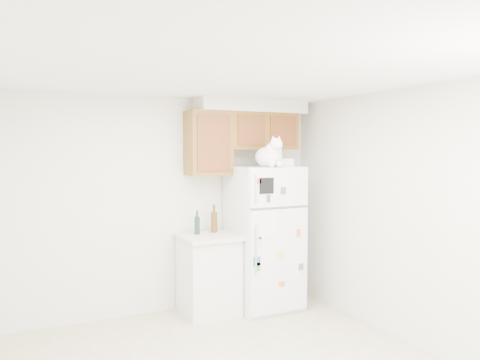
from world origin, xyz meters
TOP-DOWN VIEW (x-y plane):
  - room_shell at (0.12, 0.24)m, footprint 3.84×4.04m
  - refrigerator at (1.13, 1.61)m, footprint 0.76×0.78m
  - base_counter at (0.44, 1.68)m, footprint 0.64×0.64m
  - cat at (1.08, 1.37)m, footprint 0.35×0.51m
  - storage_box_back at (1.26, 1.74)m, footprint 0.19×0.14m
  - storage_box_front at (1.39, 1.51)m, footprint 0.18×0.16m
  - bottle_green at (0.34, 1.78)m, footprint 0.06×0.06m
  - bottle_amber at (0.56, 1.81)m, footprint 0.08×0.08m

SIDE VIEW (x-z plane):
  - base_counter at x=0.44m, z-range 0.00..0.92m
  - refrigerator at x=1.13m, z-range 0.00..1.70m
  - bottle_green at x=0.34m, z-range 0.92..1.20m
  - bottle_amber at x=0.56m, z-range 0.92..1.25m
  - room_shell at x=0.12m, z-range 0.41..2.93m
  - storage_box_front at x=1.39m, z-range 1.70..1.79m
  - storage_box_back at x=1.26m, z-range 1.70..1.80m
  - cat at x=1.08m, z-range 1.65..2.01m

